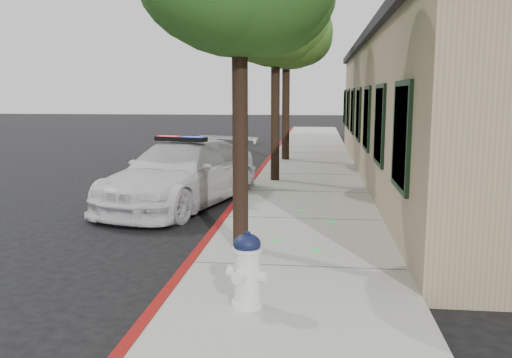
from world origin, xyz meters
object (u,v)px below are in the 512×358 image
(fire_hydrant, at_px, (247,270))
(street_tree_far, at_px, (288,32))
(clapboard_building, at_px, (484,110))
(police_car, at_px, (182,174))
(street_tree_mid, at_px, (276,26))

(fire_hydrant, relative_size, street_tree_far, 0.14)
(clapboard_building, xyz_separation_m, police_car, (-7.91, -4.38, -1.37))
(police_car, height_order, fire_hydrant, police_car)
(street_tree_far, bearing_deg, clapboard_building, -31.88)
(street_tree_mid, bearing_deg, fire_hydrant, -87.49)
(fire_hydrant, xyz_separation_m, street_tree_mid, (-0.41, 9.35, 3.85))
(police_car, xyz_separation_m, fire_hydrant, (2.34, -6.18, -0.16))
(fire_hydrant, relative_size, street_tree_mid, 0.16)
(street_tree_mid, distance_m, street_tree_far, 4.91)
(fire_hydrant, height_order, street_tree_mid, street_tree_mid)
(clapboard_building, xyz_separation_m, street_tree_far, (-5.94, 3.70, 2.69))
(street_tree_mid, relative_size, street_tree_far, 0.92)
(street_tree_mid, height_order, street_tree_far, street_tree_far)
(fire_hydrant, xyz_separation_m, street_tree_far, (-0.37, 14.25, 4.22))
(fire_hydrant, bearing_deg, police_car, 131.22)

